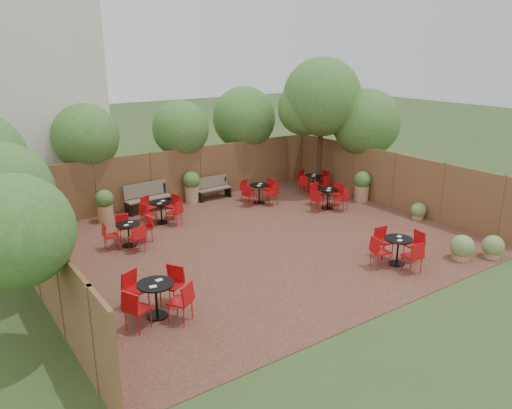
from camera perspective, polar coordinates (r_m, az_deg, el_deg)
ground at (r=14.80m, az=-0.02°, el=-4.41°), size 80.00×80.00×0.00m
courtyard_paving at (r=14.80m, az=-0.02°, el=-4.38°), size 12.00×10.00×0.02m
fence_back at (r=18.61m, az=-8.94°, el=3.22°), size 12.00×0.08×2.00m
fence_left at (r=12.25m, az=-23.75°, el=-5.74°), size 0.08×10.00×2.00m
fence_right at (r=18.43m, az=15.42°, el=2.66°), size 0.08×10.00×2.00m
neighbour_building at (r=19.58m, az=-25.59°, el=11.38°), size 5.00×4.00×8.00m
overhang_foliage at (r=16.26m, az=-9.01°, el=7.35°), size 15.78×10.57×2.60m
courtyard_tree at (r=19.55m, az=7.54°, el=11.67°), size 3.04×2.98×5.21m
park_bench_left at (r=17.85m, az=-12.35°, el=0.87°), size 1.66×0.64×1.01m
park_bench_right at (r=18.99m, az=-4.95°, el=1.96°), size 1.38×0.47×0.85m
bistro_tables at (r=15.43m, az=-0.21°, el=-1.74°), size 10.68×8.14×0.90m
planters at (r=17.27m, az=-8.54°, el=0.86°), size 11.72×4.20×1.16m
low_shrubs at (r=15.44m, az=22.35°, el=-3.54°), size 2.41×3.79×0.69m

